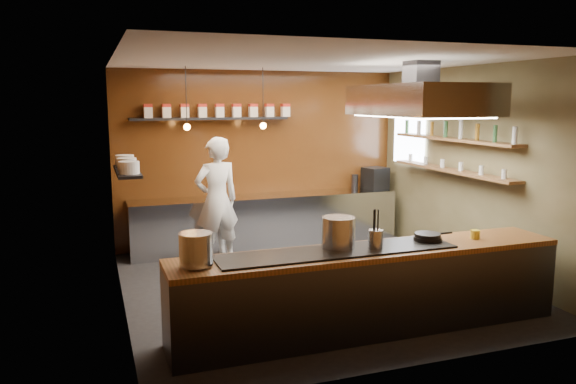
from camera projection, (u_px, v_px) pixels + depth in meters
name	position (u px, v px, depth m)	size (l,w,h in m)	color
floor	(315.00, 285.00, 7.66)	(5.00, 5.00, 0.00)	black
back_wall	(261.00, 158.00, 9.74)	(5.00, 5.00, 0.00)	#3F1B0B
left_wall	(119.00, 186.00, 6.60)	(5.00, 5.00, 0.00)	#3F1B0B
right_wall	(473.00, 169.00, 8.24)	(5.00, 5.00, 0.00)	brown
ceiling	(316.00, 61.00, 7.18)	(5.00, 5.00, 0.00)	silver
window_pane	(409.00, 135.00, 9.74)	(1.00, 1.00, 0.00)	white
prep_counter	(267.00, 221.00, 9.61)	(4.60, 0.65, 0.90)	silver
pass_counter	(370.00, 289.00, 6.10)	(4.40, 0.72, 0.94)	#38383D
tin_shelf	(211.00, 119.00, 9.21)	(2.60, 0.26, 0.04)	black
plate_shelf	(127.00, 171.00, 7.57)	(0.30, 1.40, 0.04)	black
bottle_shelf_upper	(453.00, 139.00, 8.40)	(0.26, 2.80, 0.04)	brown
bottle_shelf_lower	(451.00, 170.00, 8.48)	(0.26, 2.80, 0.04)	brown
extractor_hood	(420.00, 100.00, 7.31)	(1.20, 2.00, 0.72)	#38383D
pendant_left	(187.00, 124.00, 8.43)	(0.10, 0.10, 0.95)	black
pendant_right	(263.00, 123.00, 8.83)	(0.10, 0.10, 0.95)	black
storage_tins	(219.00, 110.00, 9.23)	(2.43, 0.13, 0.22)	beige
plate_stacks	(127.00, 164.00, 7.56)	(0.26, 1.16, 0.16)	silver
bottles	(453.00, 130.00, 8.38)	(0.06, 2.66, 0.24)	silver
wine_glasses	(451.00, 165.00, 8.46)	(0.07, 2.37, 0.13)	silver
stockpot_large	(196.00, 249.00, 5.34)	(0.32, 0.32, 0.31)	#B4B7BB
stockpot_small	(338.00, 232.00, 5.97)	(0.36, 0.36, 0.33)	#B3B5BA
utensil_crock	(375.00, 239.00, 5.95)	(0.16, 0.16, 0.20)	#B3B5BA
frying_pan	(428.00, 237.00, 6.31)	(0.49, 0.32, 0.08)	black
butter_jar	(475.00, 234.00, 6.47)	(0.11, 0.11, 0.10)	gold
espresso_machine	(375.00, 178.00, 10.26)	(0.39, 0.37, 0.39)	black
chef	(217.00, 200.00, 8.62)	(0.71, 0.47, 1.95)	silver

